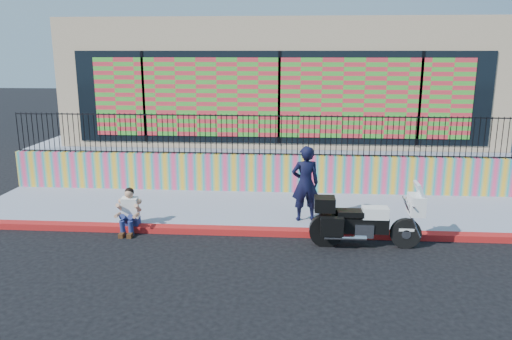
# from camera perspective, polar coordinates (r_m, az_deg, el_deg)

# --- Properties ---
(ground) EXTENTS (90.00, 90.00, 0.00)m
(ground) POSITION_cam_1_polar(r_m,az_deg,el_deg) (11.93, 1.89, -7.41)
(ground) COLOR black
(ground) RESTS_ON ground
(red_curb) EXTENTS (16.00, 0.30, 0.15)m
(red_curb) POSITION_cam_1_polar(r_m,az_deg,el_deg) (11.91, 1.90, -7.07)
(red_curb) COLOR #A3250B
(red_curb) RESTS_ON ground
(sidewalk) EXTENTS (16.00, 3.00, 0.15)m
(sidewalk) POSITION_cam_1_polar(r_m,az_deg,el_deg) (13.46, 2.21, -4.61)
(sidewalk) COLOR #8F95AC
(sidewalk) RESTS_ON ground
(mural_wall) EXTENTS (16.00, 0.20, 1.10)m
(mural_wall) POSITION_cam_1_polar(r_m,az_deg,el_deg) (14.83, 2.47, -0.39)
(mural_wall) COLOR #FC4277
(mural_wall) RESTS_ON sidewalk
(metal_fence) EXTENTS (15.80, 0.04, 1.20)m
(metal_fence) POSITION_cam_1_polar(r_m,az_deg,el_deg) (14.59, 2.51, 4.00)
(metal_fence) COLOR black
(metal_fence) RESTS_ON mural_wall
(elevated_platform) EXTENTS (16.00, 10.00, 1.25)m
(elevated_platform) POSITION_cam_1_polar(r_m,az_deg,el_deg) (19.83, 2.97, 2.94)
(elevated_platform) COLOR #8F95AC
(elevated_platform) RESTS_ON ground
(storefront_building) EXTENTS (14.00, 8.06, 4.00)m
(storefront_building) POSITION_cam_1_polar(r_m,az_deg,el_deg) (19.30, 3.05, 10.50)
(storefront_building) COLOR tan
(storefront_building) RESTS_ON elevated_platform
(police_motorcycle) EXTENTS (2.42, 0.80, 1.50)m
(police_motorcycle) POSITION_cam_1_polar(r_m,az_deg,el_deg) (11.28, 12.25, -5.57)
(police_motorcycle) COLOR black
(police_motorcycle) RESTS_ON ground
(police_officer) EXTENTS (0.75, 0.56, 1.87)m
(police_officer) POSITION_cam_1_polar(r_m,az_deg,el_deg) (12.27, 5.66, -1.55)
(police_officer) COLOR black
(police_officer) RESTS_ON sidewalk
(seated_man) EXTENTS (0.54, 0.71, 1.06)m
(seated_man) POSITION_cam_1_polar(r_m,az_deg,el_deg) (12.27, -14.34, -5.02)
(seated_man) COLOR navy
(seated_man) RESTS_ON ground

